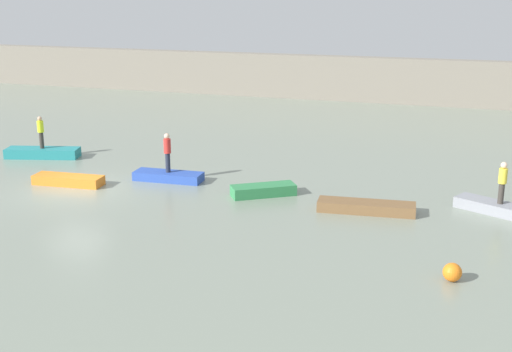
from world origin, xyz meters
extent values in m
plane|color=gray|center=(0.00, 0.00, 0.00)|extent=(120.00, 120.00, 0.00)
cube|color=gray|center=(0.00, 27.37, 1.68)|extent=(80.00, 1.20, 3.37)
cube|color=teal|center=(-4.92, 4.60, 0.24)|extent=(3.86, 2.03, 0.48)
cube|color=orange|center=(-0.83, 0.78, 0.21)|extent=(3.21, 1.20, 0.42)
cube|color=#2B4CAD|center=(3.09, 2.80, 0.20)|extent=(3.19, 1.19, 0.40)
cube|color=#2D7F47|center=(7.88, 2.05, 0.23)|extent=(2.73, 2.28, 0.46)
cube|color=brown|center=(12.36, 1.28, 0.21)|extent=(3.85, 1.37, 0.42)
cube|color=gray|center=(17.28, 2.73, 0.21)|extent=(3.51, 2.34, 0.42)
cylinder|color=#38332D|center=(-4.92, 4.60, 0.91)|extent=(0.22, 0.22, 0.84)
cylinder|color=#D8F226|center=(-4.92, 4.60, 1.62)|extent=(0.32, 0.32, 0.59)
sphere|color=tan|center=(-4.92, 4.60, 2.03)|extent=(0.22, 0.22, 0.22)
cylinder|color=#38332D|center=(17.28, 2.73, 0.83)|extent=(0.22, 0.22, 0.82)
cylinder|color=yellow|center=(17.28, 2.73, 1.53)|extent=(0.32, 0.32, 0.59)
sphere|color=beige|center=(17.28, 2.73, 1.95)|extent=(0.25, 0.25, 0.25)
cylinder|color=#232838|center=(3.09, 2.80, 0.84)|extent=(0.22, 0.22, 0.89)
cylinder|color=red|center=(3.09, 2.80, 1.61)|extent=(0.32, 0.32, 0.65)
sphere|color=beige|center=(3.09, 2.80, 2.06)|extent=(0.25, 0.25, 0.25)
sphere|color=orange|center=(15.89, -4.26, 0.29)|extent=(0.57, 0.57, 0.57)
camera|label=1|loc=(16.30, -23.67, 8.51)|focal=47.20mm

